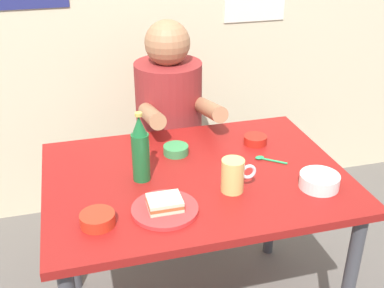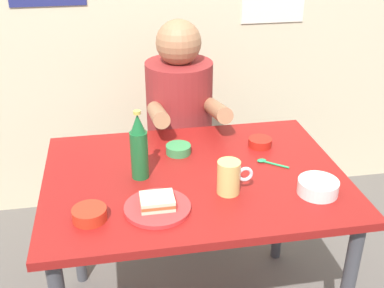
{
  "view_description": "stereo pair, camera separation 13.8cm",
  "coord_description": "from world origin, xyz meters",
  "px_view_note": "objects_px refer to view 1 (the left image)",
  "views": [
    {
      "loc": [
        -0.41,
        -1.46,
        1.64
      ],
      "look_at": [
        0.0,
        0.05,
        0.84
      ],
      "focal_mm": 44.62,
      "sensor_mm": 36.0,
      "label": 1
    },
    {
      "loc": [
        -0.27,
        -1.49,
        1.64
      ],
      "look_at": [
        0.0,
        0.05,
        0.84
      ],
      "focal_mm": 44.62,
      "sensor_mm": 36.0,
      "label": 2
    }
  ],
  "objects_px": {
    "dining_table": "(195,195)",
    "beer_bottle": "(140,150)",
    "plate_orange": "(165,209)",
    "beer_mug": "(233,175)",
    "rice_bowl_white": "(319,180)",
    "person_seated": "(169,105)",
    "stool": "(171,178)",
    "sandwich": "(165,203)"
  },
  "relations": [
    {
      "from": "stool",
      "to": "plate_orange",
      "type": "bearing_deg",
      "value": -103.52
    },
    {
      "from": "beer_mug",
      "to": "beer_bottle",
      "type": "height_order",
      "value": "beer_bottle"
    },
    {
      "from": "sandwich",
      "to": "rice_bowl_white",
      "type": "relative_size",
      "value": 0.79
    },
    {
      "from": "stool",
      "to": "rice_bowl_white",
      "type": "height_order",
      "value": "rice_bowl_white"
    },
    {
      "from": "beer_mug",
      "to": "plate_orange",
      "type": "bearing_deg",
      "value": -166.51
    },
    {
      "from": "beer_bottle",
      "to": "stool",
      "type": "bearing_deg",
      "value": 68.81
    },
    {
      "from": "stool",
      "to": "sandwich",
      "type": "relative_size",
      "value": 4.09
    },
    {
      "from": "plate_orange",
      "to": "rice_bowl_white",
      "type": "xyz_separation_m",
      "value": [
        0.55,
        0.0,
        0.02
      ]
    },
    {
      "from": "rice_bowl_white",
      "to": "person_seated",
      "type": "bearing_deg",
      "value": 113.44
    },
    {
      "from": "sandwich",
      "to": "rice_bowl_white",
      "type": "distance_m",
      "value": 0.55
    },
    {
      "from": "dining_table",
      "to": "sandwich",
      "type": "xyz_separation_m",
      "value": [
        -0.16,
        -0.2,
        0.13
      ]
    },
    {
      "from": "plate_orange",
      "to": "dining_table",
      "type": "bearing_deg",
      "value": 51.64
    },
    {
      "from": "dining_table",
      "to": "stool",
      "type": "relative_size",
      "value": 2.44
    },
    {
      "from": "person_seated",
      "to": "beer_bottle",
      "type": "relative_size",
      "value": 2.75
    },
    {
      "from": "plate_orange",
      "to": "stool",
      "type": "bearing_deg",
      "value": 76.48
    },
    {
      "from": "plate_orange",
      "to": "rice_bowl_white",
      "type": "distance_m",
      "value": 0.56
    },
    {
      "from": "person_seated",
      "to": "plate_orange",
      "type": "distance_m",
      "value": 0.84
    },
    {
      "from": "person_seated",
      "to": "beer_mug",
      "type": "height_order",
      "value": "person_seated"
    },
    {
      "from": "beer_mug",
      "to": "beer_bottle",
      "type": "bearing_deg",
      "value": 151.8
    },
    {
      "from": "stool",
      "to": "beer_mug",
      "type": "xyz_separation_m",
      "value": [
        0.06,
        -0.77,
        0.45
      ]
    },
    {
      "from": "person_seated",
      "to": "rice_bowl_white",
      "type": "xyz_separation_m",
      "value": [
        0.35,
        -0.82,
        0.0
      ]
    },
    {
      "from": "stool",
      "to": "rice_bowl_white",
      "type": "bearing_deg",
      "value": -66.84
    },
    {
      "from": "rice_bowl_white",
      "to": "plate_orange",
      "type": "bearing_deg",
      "value": -179.82
    },
    {
      "from": "person_seated",
      "to": "beer_bottle",
      "type": "xyz_separation_m",
      "value": [
        -0.24,
        -0.6,
        0.09
      ]
    },
    {
      "from": "stool",
      "to": "sandwich",
      "type": "distance_m",
      "value": 0.95
    },
    {
      "from": "beer_mug",
      "to": "beer_bottle",
      "type": "distance_m",
      "value": 0.34
    },
    {
      "from": "beer_mug",
      "to": "rice_bowl_white",
      "type": "xyz_separation_m",
      "value": [
        0.3,
        -0.06,
        -0.03
      ]
    },
    {
      "from": "person_seated",
      "to": "sandwich",
      "type": "height_order",
      "value": "person_seated"
    },
    {
      "from": "person_seated",
      "to": "sandwich",
      "type": "distance_m",
      "value": 0.84
    },
    {
      "from": "beer_mug",
      "to": "rice_bowl_white",
      "type": "height_order",
      "value": "beer_mug"
    },
    {
      "from": "dining_table",
      "to": "beer_bottle",
      "type": "xyz_separation_m",
      "value": [
        -0.2,
        0.02,
        0.21
      ]
    },
    {
      "from": "plate_orange",
      "to": "beer_bottle",
      "type": "distance_m",
      "value": 0.25
    },
    {
      "from": "beer_bottle",
      "to": "rice_bowl_white",
      "type": "relative_size",
      "value": 1.87
    },
    {
      "from": "stool",
      "to": "dining_table",
      "type": "bearing_deg",
      "value": -93.68
    },
    {
      "from": "dining_table",
      "to": "beer_mug",
      "type": "bearing_deg",
      "value": -55.62
    },
    {
      "from": "dining_table",
      "to": "plate_orange",
      "type": "distance_m",
      "value": 0.28
    },
    {
      "from": "sandwich",
      "to": "beer_bottle",
      "type": "xyz_separation_m",
      "value": [
        -0.04,
        0.22,
        0.09
      ]
    },
    {
      "from": "dining_table",
      "to": "beer_bottle",
      "type": "distance_m",
      "value": 0.29
    },
    {
      "from": "dining_table",
      "to": "beer_mug",
      "type": "xyz_separation_m",
      "value": [
        0.1,
        -0.14,
        0.15
      ]
    },
    {
      "from": "plate_orange",
      "to": "sandwich",
      "type": "xyz_separation_m",
      "value": [
        0.0,
        0.0,
        0.02
      ]
    },
    {
      "from": "dining_table",
      "to": "stool",
      "type": "distance_m",
      "value": 0.7
    },
    {
      "from": "person_seated",
      "to": "rice_bowl_white",
      "type": "height_order",
      "value": "person_seated"
    }
  ]
}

